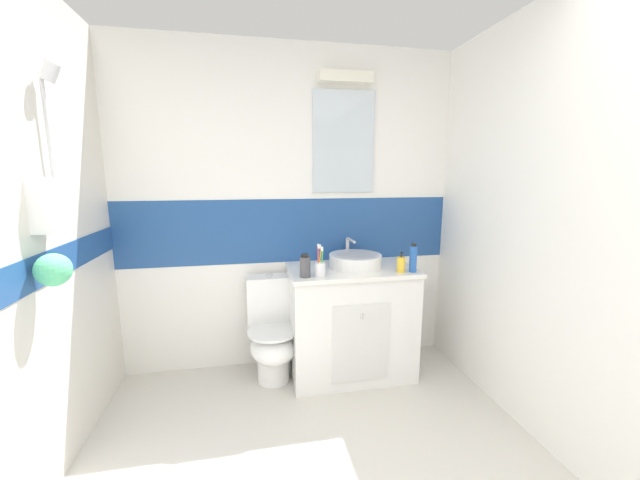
{
  "coord_description": "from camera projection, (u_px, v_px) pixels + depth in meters",
  "views": [
    {
      "loc": [
        -0.31,
        -0.4,
        1.54
      ],
      "look_at": [
        0.15,
        1.96,
        1.1
      ],
      "focal_mm": 20.19,
      "sensor_mm": 36.0,
      "label": 1
    }
  ],
  "objects": [
    {
      "name": "vanity_cabinet",
      "position": [
        350.0,
        321.0,
        2.78
      ],
      "size": [
        0.94,
        0.57,
        0.85
      ],
      "color": "white",
      "rests_on": "ground_plane"
    },
    {
      "name": "toothbrush_cup",
      "position": [
        320.0,
        268.0,
        2.45
      ],
      "size": [
        0.07,
        0.07,
        0.23
      ],
      "color": "white",
      "rests_on": "vanity_cabinet"
    },
    {
      "name": "sink_basin",
      "position": [
        355.0,
        260.0,
        2.7
      ],
      "size": [
        0.39,
        0.44,
        0.2
      ],
      "color": "white",
      "rests_on": "vanity_cabinet"
    },
    {
      "name": "wall_right_plain",
      "position": [
        568.0,
        230.0,
        1.91
      ],
      "size": [
        0.1,
        3.48,
        2.5
      ],
      "primitive_type": "cube",
      "color": "white",
      "rests_on": "ground_plane"
    },
    {
      "name": "wall_back_tiled",
      "position": [
        290.0,
        210.0,
        2.86
      ],
      "size": [
        3.2,
        0.2,
        2.5
      ],
      "color": "white",
      "rests_on": "ground_plane"
    },
    {
      "name": "shampoo_bottle_tall",
      "position": [
        413.0,
        258.0,
        2.56
      ],
      "size": [
        0.05,
        0.05,
        0.21
      ],
      "color": "#2659B2",
      "rests_on": "vanity_cabinet"
    },
    {
      "name": "toilet",
      "position": [
        272.0,
        333.0,
        2.71
      ],
      "size": [
        0.37,
        0.5,
        0.79
      ],
      "color": "white",
      "rests_on": "ground_plane"
    },
    {
      "name": "soap_dispenser",
      "position": [
        401.0,
        264.0,
        2.56
      ],
      "size": [
        0.06,
        0.06,
        0.15
      ],
      "color": "yellow",
      "rests_on": "vanity_cabinet"
    },
    {
      "name": "mouthwash_bottle",
      "position": [
        305.0,
        266.0,
        2.44
      ],
      "size": [
        0.07,
        0.07,
        0.16
      ],
      "color": "#4C4C51",
      "rests_on": "vanity_cabinet"
    },
    {
      "name": "ground_plane",
      "position": [
        319.0,
        476.0,
        1.88
      ],
      "size": [
        3.2,
        3.48,
        0.04
      ],
      "primitive_type": "cube",
      "color": "beige"
    }
  ]
}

